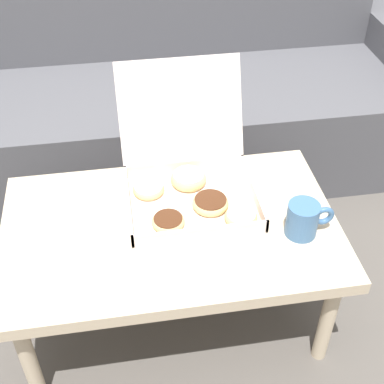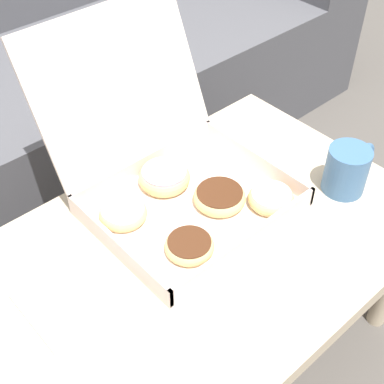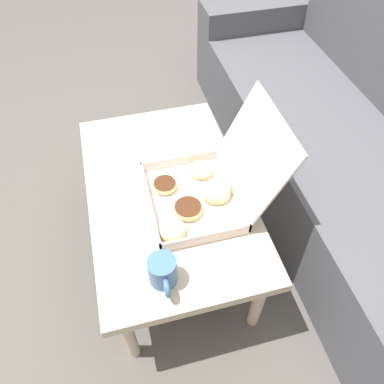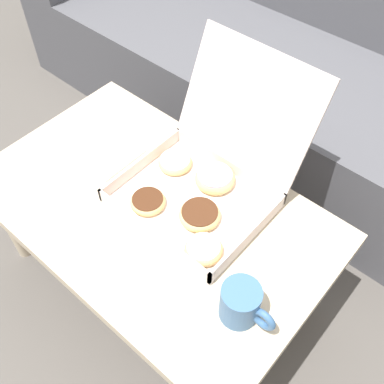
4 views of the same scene
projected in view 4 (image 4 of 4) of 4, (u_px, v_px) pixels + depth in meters
The scene contains 6 objects.
ground_plane at pixel (182, 255), 1.57m from camera, with size 12.00×12.00×0.00m, color #514C47.
couch at pixel (318, 82), 1.72m from camera, with size 2.54×0.78×0.83m.
coffee_table at pixel (153, 215), 1.24m from camera, with size 0.97×0.59×0.39m.
pastry_box at pixel (204, 180), 1.19m from camera, with size 0.38×0.45×0.34m.
coffee_mug at pixel (241, 304), 0.97m from camera, with size 0.14×0.09×0.10m.
napkin_stack at pixel (107, 154), 1.32m from camera, with size 0.16×0.16×0.01m.
Camera 4 is at (0.56, -0.59, 1.36)m, focal length 42.00 mm.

